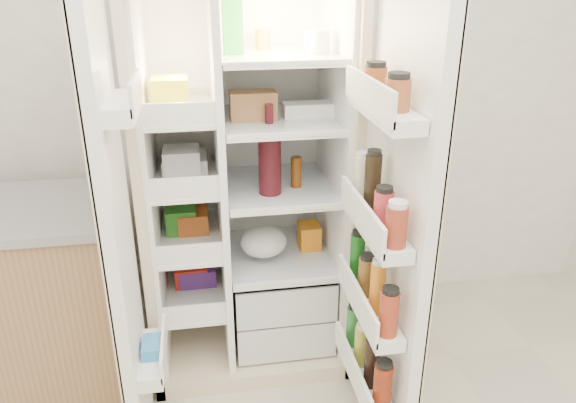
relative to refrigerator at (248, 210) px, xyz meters
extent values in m
cube|color=white|center=(0.09, 0.35, 0.60)|extent=(4.00, 0.02, 2.70)
cube|color=beige|center=(-0.02, 0.28, 0.15)|extent=(0.92, 0.04, 1.80)
cube|color=beige|center=(-0.46, -0.05, 0.15)|extent=(0.04, 0.70, 1.80)
cube|color=beige|center=(0.42, -0.05, 0.15)|extent=(0.04, 0.70, 1.80)
cube|color=beige|center=(-0.02, -0.05, -0.71)|extent=(0.92, 0.70, 0.08)
cube|color=white|center=(-0.02, 0.25, 0.17)|extent=(0.84, 0.02, 1.68)
cube|color=white|center=(-0.43, -0.05, 0.17)|extent=(0.02, 0.62, 1.68)
cube|color=white|center=(0.39, -0.05, 0.17)|extent=(0.02, 0.62, 1.68)
cube|color=white|center=(-0.13, -0.05, 0.17)|extent=(0.03, 0.62, 1.68)
cube|color=silver|center=(0.14, -0.07, -0.56)|extent=(0.47, 0.52, 0.19)
cube|color=silver|center=(0.14, -0.07, -0.36)|extent=(0.47, 0.52, 0.19)
cube|color=white|center=(-0.28, -0.05, -0.40)|extent=(0.28, 0.58, 0.02)
cube|color=white|center=(-0.28, -0.05, -0.10)|extent=(0.28, 0.58, 0.02)
cube|color=white|center=(-0.28, -0.05, 0.20)|extent=(0.28, 0.58, 0.02)
cube|color=white|center=(-0.28, -0.05, 0.50)|extent=(0.28, 0.58, 0.02)
cube|color=white|center=(0.14, -0.05, -0.23)|extent=(0.49, 0.58, 0.01)
cube|color=white|center=(0.14, -0.05, 0.13)|extent=(0.49, 0.58, 0.01)
cube|color=white|center=(0.14, -0.05, 0.45)|extent=(0.49, 0.58, 0.02)
cube|color=white|center=(0.14, -0.05, 0.73)|extent=(0.49, 0.58, 0.02)
cube|color=red|center=(-0.28, -0.05, -0.34)|extent=(0.16, 0.20, 0.10)
cube|color=#308C26|center=(-0.28, -0.05, -0.03)|extent=(0.14, 0.18, 0.12)
cube|color=white|center=(-0.28, -0.05, 0.25)|extent=(0.20, 0.22, 0.07)
cube|color=#FFF92A|center=(-0.28, -0.05, 0.58)|extent=(0.15, 0.16, 0.14)
cube|color=#643090|center=(-0.28, -0.05, -0.34)|extent=(0.18, 0.20, 0.09)
cube|color=#C05921|center=(-0.28, -0.05, -0.04)|extent=(0.14, 0.18, 0.10)
cube|color=white|center=(-0.28, -0.05, 0.27)|extent=(0.16, 0.16, 0.12)
sphere|color=orange|center=(0.01, -0.15, -0.62)|extent=(0.07, 0.07, 0.07)
sphere|color=orange|center=(0.10, -0.11, -0.62)|extent=(0.07, 0.07, 0.07)
sphere|color=orange|center=(0.20, -0.15, -0.62)|extent=(0.07, 0.07, 0.07)
sphere|color=orange|center=(0.06, -0.01, -0.62)|extent=(0.07, 0.07, 0.07)
ellipsoid|color=#3C7125|center=(0.14, -0.05, -0.35)|extent=(0.26, 0.24, 0.11)
cylinder|color=#3E0D13|center=(0.09, -0.15, 0.30)|extent=(0.10, 0.10, 0.31)
cylinder|color=#69330B|center=(0.22, -0.09, 0.21)|extent=(0.05, 0.05, 0.14)
cube|color=green|center=(-0.05, -0.07, 0.86)|extent=(0.08, 0.08, 0.24)
cylinder|color=silver|center=(0.30, -0.11, 0.79)|extent=(0.10, 0.10, 0.09)
cylinder|color=#BC7F2B|center=(0.09, 0.06, 0.78)|extent=(0.07, 0.07, 0.08)
cube|color=white|center=(0.29, -0.06, 0.49)|extent=(0.24, 0.10, 0.06)
cube|color=#9F6D3F|center=(0.03, -0.07, 0.52)|extent=(0.20, 0.11, 0.12)
ellipsoid|color=silver|center=(0.06, -0.12, -0.15)|extent=(0.22, 0.20, 0.14)
cube|color=orange|center=(0.30, -0.02, -0.16)|extent=(0.10, 0.12, 0.12)
cube|color=white|center=(-0.52, -0.60, 0.15)|extent=(0.05, 0.40, 1.72)
cube|color=beige|center=(-0.54, -0.60, 0.15)|extent=(0.01, 0.40, 1.72)
cube|color=white|center=(-0.45, -0.60, -0.35)|extent=(0.09, 0.32, 0.06)
cube|color=white|center=(-0.45, -0.60, 0.65)|extent=(0.09, 0.32, 0.06)
cube|color=#338CCC|center=(-0.45, -0.60, -0.32)|extent=(0.07, 0.12, 0.10)
cube|color=white|center=(0.48, -0.69, 0.15)|extent=(0.05, 0.58, 1.72)
cube|color=beige|center=(0.51, -0.69, 0.15)|extent=(0.01, 0.58, 1.72)
cube|color=white|center=(0.40, -0.69, -0.49)|extent=(0.11, 0.50, 0.05)
cube|color=white|center=(0.40, -0.69, -0.15)|extent=(0.11, 0.50, 0.05)
cube|color=white|center=(0.40, -0.69, 0.20)|extent=(0.11, 0.50, 0.05)
cube|color=white|center=(0.40, -0.69, 0.63)|extent=(0.11, 0.50, 0.05)
cylinder|color=maroon|center=(0.40, -0.89, -0.36)|extent=(0.07, 0.07, 0.20)
cylinder|color=black|center=(0.40, -0.76, -0.35)|extent=(0.06, 0.06, 0.22)
cylinder|color=#A7A838|center=(0.40, -0.63, -0.37)|extent=(0.06, 0.06, 0.18)
cylinder|color=#287932|center=(0.40, -0.50, -0.37)|extent=(0.06, 0.06, 0.19)
cylinder|color=maroon|center=(0.40, -0.89, -0.04)|extent=(0.07, 0.07, 0.17)
cylinder|color=orange|center=(0.40, -0.76, -0.02)|extent=(0.06, 0.06, 0.21)
cylinder|color=brown|center=(0.40, -0.63, -0.04)|extent=(0.07, 0.07, 0.16)
cylinder|color=#145715|center=(0.40, -0.50, -0.02)|extent=(0.06, 0.06, 0.20)
cylinder|color=maroon|center=(0.40, -0.89, 0.30)|extent=(0.07, 0.07, 0.14)
cylinder|color=#BA2F34|center=(0.40, -0.76, 0.30)|extent=(0.07, 0.07, 0.14)
cylinder|color=black|center=(0.40, -0.63, 0.34)|extent=(0.06, 0.06, 0.23)
cylinder|color=beige|center=(0.40, -0.50, 0.32)|extent=(0.06, 0.06, 0.18)
cylinder|color=brown|center=(0.40, -0.81, 0.71)|extent=(0.08, 0.08, 0.10)
cylinder|color=brown|center=(0.40, -0.59, 0.71)|extent=(0.08, 0.08, 0.10)
camera|label=1|loc=(-0.21, -2.40, 1.06)|focal=34.00mm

